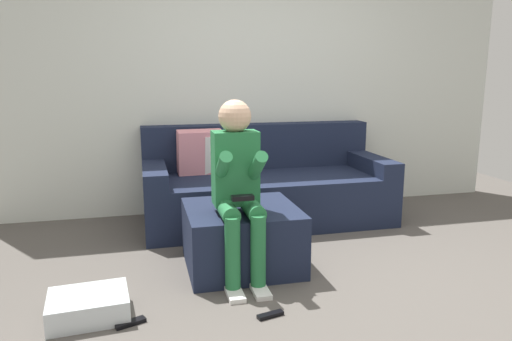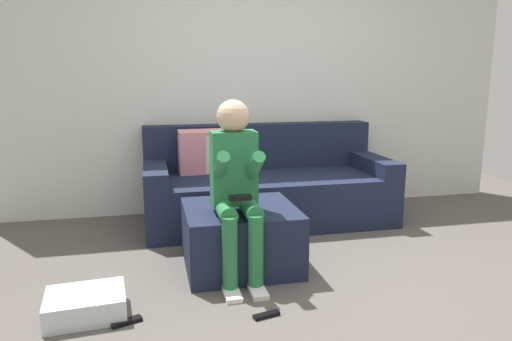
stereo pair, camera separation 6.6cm
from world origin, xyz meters
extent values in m
plane|color=#544F49|center=(0.00, 0.00, 0.00)|extent=(6.80, 6.80, 0.00)
cube|color=silver|center=(0.00, 2.09, 1.25)|extent=(5.23, 0.10, 2.50)
cube|color=#192138|center=(-0.02, 1.55, 0.22)|extent=(2.22, 0.97, 0.44)
cube|color=#192138|center=(-0.02, 1.93, 0.66)|extent=(2.22, 0.22, 0.43)
cube|color=#192138|center=(-1.04, 1.55, 0.51)|extent=(0.20, 0.97, 0.14)
cube|color=#192138|center=(0.99, 1.55, 0.51)|extent=(0.20, 0.97, 0.14)
cube|color=pink|center=(-0.61, 1.73, 0.64)|extent=(0.42, 0.22, 0.42)
cube|color=white|center=(-0.40, 1.74, 0.62)|extent=(0.38, 0.21, 0.38)
cube|color=#192138|center=(-0.47, 0.57, 0.22)|extent=(0.78, 0.73, 0.43)
cube|color=#26723F|center=(-0.53, 0.48, 0.74)|extent=(0.30, 0.19, 0.49)
sphere|color=#D8AD8C|center=(-0.53, 0.48, 1.08)|extent=(0.22, 0.22, 0.22)
cylinder|color=#26723F|center=(-0.61, 0.33, 0.49)|extent=(0.11, 0.30, 0.11)
cylinder|color=#26723F|center=(-0.61, 0.18, 0.26)|extent=(0.10, 0.10, 0.46)
cube|color=white|center=(-0.61, 0.12, 0.01)|extent=(0.10, 0.22, 0.03)
cylinder|color=#26723F|center=(-0.64, 0.36, 0.76)|extent=(0.08, 0.33, 0.26)
cylinder|color=#26723F|center=(-0.45, 0.33, 0.49)|extent=(0.11, 0.30, 0.11)
cylinder|color=#26723F|center=(-0.45, 0.18, 0.26)|extent=(0.10, 0.10, 0.46)
cube|color=white|center=(-0.45, 0.12, 0.01)|extent=(0.10, 0.22, 0.03)
cylinder|color=#26723F|center=(-0.43, 0.34, 0.75)|extent=(0.08, 0.36, 0.29)
cube|color=black|center=(-0.53, 0.25, 0.59)|extent=(0.14, 0.06, 0.03)
cube|color=silver|center=(-1.47, 0.06, 0.07)|extent=(0.46, 0.39, 0.14)
cube|color=black|center=(-0.47, -0.18, 0.01)|extent=(0.16, 0.08, 0.02)
cube|color=black|center=(-1.24, -0.08, 0.01)|extent=(0.17, 0.11, 0.02)
camera|label=1|loc=(-1.14, -2.56, 1.35)|focal=33.32mm
camera|label=2|loc=(-1.07, -2.58, 1.35)|focal=33.32mm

